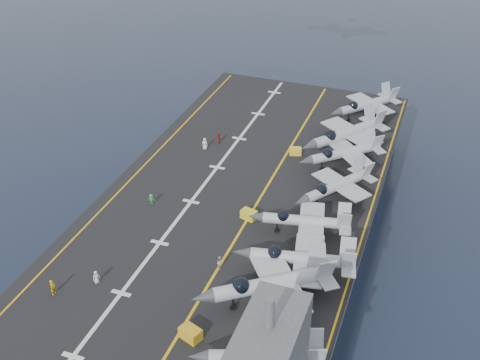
% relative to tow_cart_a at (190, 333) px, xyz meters
% --- Properties ---
extents(ground, '(500.00, 500.00, 0.00)m').
position_rel_tow_cart_a_xyz_m(ground, '(-4.42, 23.48, -11.09)').
color(ground, '#142135').
rests_on(ground, ground).
extents(hull, '(36.00, 90.00, 10.00)m').
position_rel_tow_cart_a_xyz_m(hull, '(-4.42, 23.48, -6.09)').
color(hull, '#56595E').
rests_on(hull, ground).
extents(flight_deck, '(38.00, 92.00, 0.40)m').
position_rel_tow_cart_a_xyz_m(flight_deck, '(-4.42, 23.48, -0.89)').
color(flight_deck, black).
rests_on(flight_deck, hull).
extents(foul_line, '(0.35, 90.00, 0.02)m').
position_rel_tow_cart_a_xyz_m(foul_line, '(-1.42, 23.48, -0.67)').
color(foul_line, gold).
rests_on(foul_line, flight_deck).
extents(landing_centerline, '(0.50, 90.00, 0.02)m').
position_rel_tow_cart_a_xyz_m(landing_centerline, '(-10.42, 23.48, -0.67)').
color(landing_centerline, silver).
rests_on(landing_centerline, flight_deck).
extents(deck_edge_port, '(0.25, 90.00, 0.02)m').
position_rel_tow_cart_a_xyz_m(deck_edge_port, '(-21.42, 23.48, -0.67)').
color(deck_edge_port, gold).
rests_on(deck_edge_port, flight_deck).
extents(deck_edge_stbd, '(0.25, 90.00, 0.02)m').
position_rel_tow_cart_a_xyz_m(deck_edge_stbd, '(14.08, 23.48, -0.67)').
color(deck_edge_stbd, gold).
rests_on(deck_edge_stbd, flight_deck).
extents(fighter_jet_1, '(15.83, 13.16, 4.70)m').
position_rel_tow_cart_a_xyz_m(fighter_jet_1, '(8.89, -1.50, 1.66)').
color(fighter_jet_1, gray).
rests_on(fighter_jet_1, flight_deck).
extents(fighter_jet_2, '(19.67, 18.53, 5.69)m').
position_rel_tow_cart_a_xyz_m(fighter_jet_2, '(6.41, 8.30, 2.16)').
color(fighter_jet_2, '#98A0A9').
rests_on(fighter_jet_2, flight_deck).
extents(fighter_jet_3, '(16.37, 12.54, 5.11)m').
position_rel_tow_cart_a_xyz_m(fighter_jet_3, '(8.38, 13.99, 1.87)').
color(fighter_jet_3, gray).
rests_on(fighter_jet_3, flight_deck).
extents(fighter_jet_4, '(15.05, 11.58, 4.68)m').
position_rel_tow_cart_a_xyz_m(fighter_jet_4, '(6.84, 21.71, 1.65)').
color(fighter_jet_4, '#919BA2').
rests_on(fighter_jet_4, flight_deck).
extents(fighter_jet_5, '(15.27, 16.48, 4.76)m').
position_rel_tow_cart_a_xyz_m(fighter_jet_5, '(8.87, 31.35, 1.69)').
color(fighter_jet_5, '#9DA4AF').
rests_on(fighter_jet_5, flight_deck).
extents(fighter_jet_6, '(16.77, 16.49, 4.90)m').
position_rel_tow_cart_a_xyz_m(fighter_jet_6, '(7.99, 40.84, 1.77)').
color(fighter_jet_6, gray).
rests_on(fighter_jet_6, flight_deck).
extents(fighter_jet_7, '(18.60, 19.79, 5.72)m').
position_rel_tow_cart_a_xyz_m(fighter_jet_7, '(7.10, 46.61, 2.17)').
color(fighter_jet_7, '#8F97A0').
rests_on(fighter_jet_7, flight_deck).
extents(fighter_jet_8, '(16.56, 17.14, 4.98)m').
position_rel_tow_cart_a_xyz_m(fighter_jet_8, '(8.18, 59.23, 1.80)').
color(fighter_jet_8, '#8D939A').
rests_on(fighter_jet_8, flight_deck).
extents(tow_cart_a, '(2.66, 2.18, 1.37)m').
position_rel_tow_cart_a_xyz_m(tow_cart_a, '(0.00, 0.00, 0.00)').
color(tow_cart_a, gold).
rests_on(tow_cart_a, flight_deck).
extents(tow_cart_b, '(2.36, 1.84, 1.25)m').
position_rel_tow_cart_a_xyz_m(tow_cart_b, '(-1.33, 22.55, -0.06)').
color(tow_cart_b, gold).
rests_on(tow_cart_b, flight_deck).
extents(tow_cart_c, '(2.17, 1.72, 1.14)m').
position_rel_tow_cart_a_xyz_m(tow_cart_c, '(-0.07, 41.66, -0.12)').
color(tow_cart_c, yellow).
rests_on(tow_cart_c, flight_deck).
extents(crew_0, '(1.17, 1.22, 1.70)m').
position_rel_tow_cart_a_xyz_m(crew_0, '(-14.05, 4.14, 0.16)').
color(crew_0, silver).
rests_on(crew_0, flight_deck).
extents(crew_1, '(0.86, 1.26, 2.05)m').
position_rel_tow_cart_a_xyz_m(crew_1, '(-17.73, 0.73, 0.34)').
color(crew_1, gold).
rests_on(crew_1, flight_deck).
extents(crew_3, '(1.07, 0.82, 1.60)m').
position_rel_tow_cart_a_xyz_m(crew_3, '(-15.45, 21.08, 0.11)').
color(crew_3, green).
rests_on(crew_3, flight_deck).
extents(crew_4, '(1.20, 1.26, 1.75)m').
position_rel_tow_cart_a_xyz_m(crew_4, '(-13.15, 41.10, 0.19)').
color(crew_4, '#A80C0A').
rests_on(crew_4, flight_deck).
extents(crew_5, '(1.21, 0.83, 1.98)m').
position_rel_tow_cart_a_xyz_m(crew_5, '(-14.50, 38.25, 0.30)').
color(crew_5, silver).
rests_on(crew_5, flight_deck).
extents(crew_7, '(1.04, 1.25, 1.78)m').
position_rel_tow_cart_a_xyz_m(crew_7, '(-1.25, 11.62, 0.20)').
color(crew_7, silver).
rests_on(crew_7, flight_deck).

